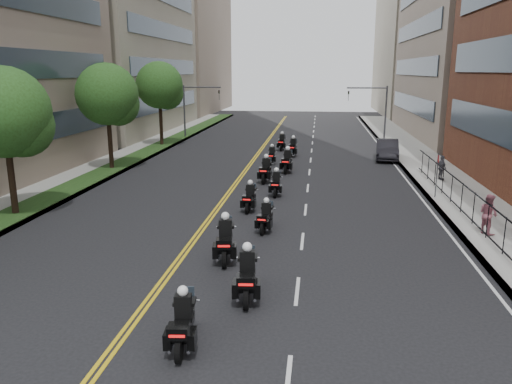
% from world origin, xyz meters
% --- Properties ---
extents(ground, '(160.00, 160.00, 0.00)m').
position_xyz_m(ground, '(0.00, 0.00, 0.00)').
color(ground, black).
rests_on(ground, ground).
extents(sidewalk_right, '(4.00, 90.00, 0.15)m').
position_xyz_m(sidewalk_right, '(12.00, 25.00, 0.07)').
color(sidewalk_right, gray).
rests_on(sidewalk_right, ground).
extents(sidewalk_left, '(4.00, 90.00, 0.15)m').
position_xyz_m(sidewalk_left, '(-12.00, 25.00, 0.07)').
color(sidewalk_left, gray).
rests_on(sidewalk_left, ground).
extents(grass_strip, '(2.00, 90.00, 0.04)m').
position_xyz_m(grass_strip, '(-11.20, 25.00, 0.17)').
color(grass_strip, '#173413').
rests_on(grass_strip, sidewalk_left).
extents(building_right_far, '(15.00, 28.00, 26.00)m').
position_xyz_m(building_right_far, '(21.50, 78.00, 13.00)').
color(building_right_far, gray).
rests_on(building_right_far, ground).
extents(building_left_far, '(16.00, 28.00, 26.00)m').
position_xyz_m(building_left_far, '(-22.00, 78.00, 13.00)').
color(building_left_far, gray).
rests_on(building_left_far, ground).
extents(iron_fence, '(0.05, 28.00, 1.50)m').
position_xyz_m(iron_fence, '(11.00, 12.00, 0.90)').
color(iron_fence, black).
rests_on(iron_fence, sidewalk_right).
extents(street_trees, '(4.40, 38.40, 7.98)m').
position_xyz_m(street_trees, '(-11.05, 18.61, 5.13)').
color(street_trees, black).
rests_on(street_trees, ground).
extents(traffic_signal_right, '(4.09, 0.20, 5.60)m').
position_xyz_m(traffic_signal_right, '(9.54, 42.00, 3.70)').
color(traffic_signal_right, '#3F3F44').
rests_on(traffic_signal_right, ground).
extents(traffic_signal_left, '(4.09, 0.20, 5.60)m').
position_xyz_m(traffic_signal_left, '(-9.54, 42.00, 3.70)').
color(traffic_signal_left, '#3F3F44').
rests_on(traffic_signal_left, ground).
extents(motorcycle_0, '(0.65, 2.27, 1.68)m').
position_xyz_m(motorcycle_0, '(0.37, 1.18, 0.66)').
color(motorcycle_0, black).
rests_on(motorcycle_0, ground).
extents(motorcycle_1, '(0.69, 2.49, 1.84)m').
position_xyz_m(motorcycle_1, '(1.63, 4.27, 0.73)').
color(motorcycle_1, black).
rests_on(motorcycle_1, ground).
extents(motorcycle_2, '(0.76, 2.54, 1.88)m').
position_xyz_m(motorcycle_2, '(0.33, 7.45, 0.74)').
color(motorcycle_2, black).
rests_on(motorcycle_2, ground).
extents(motorcycle_3, '(0.60, 2.07, 1.53)m').
position_xyz_m(motorcycle_3, '(1.49, 11.23, 0.60)').
color(motorcycle_3, black).
rests_on(motorcycle_3, ground).
extents(motorcycle_4, '(0.52, 2.17, 1.60)m').
position_xyz_m(motorcycle_4, '(0.31, 14.54, 0.63)').
color(motorcycle_4, black).
rests_on(motorcycle_4, ground).
extents(motorcycle_5, '(0.50, 2.19, 1.62)m').
position_xyz_m(motorcycle_5, '(1.38, 17.98, 0.64)').
color(motorcycle_5, black).
rests_on(motorcycle_5, ground).
extents(motorcycle_6, '(0.64, 2.47, 1.82)m').
position_xyz_m(motorcycle_6, '(0.42, 21.47, 0.72)').
color(motorcycle_6, black).
rests_on(motorcycle_6, ground).
extents(motorcycle_7, '(0.67, 2.53, 1.86)m').
position_xyz_m(motorcycle_7, '(1.61, 24.83, 0.74)').
color(motorcycle_7, black).
rests_on(motorcycle_7, ground).
extents(motorcycle_8, '(0.48, 2.10, 1.55)m').
position_xyz_m(motorcycle_8, '(0.20, 27.93, 0.61)').
color(motorcycle_8, black).
rests_on(motorcycle_8, ground).
extents(motorcycle_9, '(0.63, 2.39, 1.76)m').
position_xyz_m(motorcycle_9, '(1.65, 31.76, 0.70)').
color(motorcycle_9, black).
rests_on(motorcycle_9, ground).
extents(motorcycle_10, '(0.54, 2.28, 1.68)m').
position_xyz_m(motorcycle_10, '(0.46, 35.07, 0.67)').
color(motorcycle_10, black).
rests_on(motorcycle_10, ground).
extents(parked_sedan, '(2.21, 5.09, 1.63)m').
position_xyz_m(parked_sedan, '(9.40, 31.17, 0.81)').
color(parked_sedan, black).
rests_on(parked_sedan, ground).
extents(pedestrian_b, '(0.99, 1.07, 1.78)m').
position_xyz_m(pedestrian_b, '(11.20, 11.60, 1.04)').
color(pedestrian_b, '#975260').
rests_on(pedestrian_b, sidewalk_right).
extents(pedestrian_c, '(0.67, 1.02, 1.61)m').
position_xyz_m(pedestrian_c, '(11.80, 22.81, 0.95)').
color(pedestrian_c, '#45444C').
rests_on(pedestrian_c, sidewalk_right).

